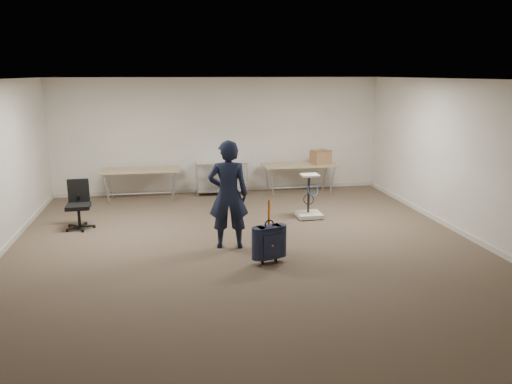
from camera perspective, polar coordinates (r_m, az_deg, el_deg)
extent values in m
plane|color=#4A3B2D|center=(8.30, -0.82, -6.98)|extent=(9.00, 9.00, 0.00)
plane|color=beige|center=(12.34, -4.22, 6.44)|extent=(8.00, 0.00, 8.00)
plane|color=beige|center=(3.73, 10.46, -10.48)|extent=(8.00, 0.00, 8.00)
plane|color=beige|center=(9.42, 23.97, 3.13)|extent=(0.00, 9.00, 9.00)
plane|color=white|center=(7.78, -0.89, 12.73)|extent=(8.00, 8.00, 0.00)
cube|color=beige|center=(12.56, -4.11, 0.31)|extent=(8.00, 0.02, 0.10)
cube|color=beige|center=(9.72, 23.17, -4.71)|extent=(0.02, 9.00, 0.10)
cube|color=tan|center=(11.85, -13.06, 2.48)|extent=(1.80, 0.75, 0.03)
cylinder|color=#989AA1|center=(11.97, -12.92, -0.17)|extent=(1.50, 0.02, 0.02)
cylinder|color=#989AA1|center=(11.70, -16.71, 0.28)|extent=(0.13, 0.04, 0.69)
cylinder|color=#989AA1|center=(11.62, -9.35, 0.59)|extent=(0.13, 0.04, 0.69)
cylinder|color=#989AA1|center=(12.28, -16.40, 0.91)|extent=(0.13, 0.04, 0.69)
cylinder|color=#989AA1|center=(12.20, -9.39, 1.20)|extent=(0.13, 0.04, 0.69)
cube|color=tan|center=(12.24, 5.00, 3.12)|extent=(1.80, 0.75, 0.03)
cylinder|color=#989AA1|center=(12.36, 4.94, 0.55)|extent=(1.50, 0.02, 0.02)
cylinder|color=#989AA1|center=(11.86, 1.83, 1.02)|extent=(0.13, 0.04, 0.69)
cylinder|color=#989AA1|center=(12.25, 8.72, 1.28)|extent=(0.13, 0.04, 0.69)
cylinder|color=#989AA1|center=(12.43, 1.26, 1.61)|extent=(0.13, 0.04, 0.69)
cylinder|color=#989AA1|center=(12.81, 7.86, 1.84)|extent=(0.13, 0.04, 0.69)
cylinder|color=white|center=(11.94, -6.74, 1.28)|extent=(0.02, 0.02, 0.80)
cylinder|color=white|center=(12.06, -1.04, 1.50)|extent=(0.02, 0.02, 0.80)
cylinder|color=white|center=(12.38, -6.87, 1.71)|extent=(0.02, 0.02, 0.80)
cylinder|color=white|center=(12.50, -1.37, 1.92)|extent=(0.02, 0.02, 0.80)
cube|color=white|center=(12.27, -3.97, 0.24)|extent=(1.20, 0.45, 0.02)
cube|color=white|center=(12.19, -4.00, 1.84)|extent=(1.20, 0.45, 0.02)
cube|color=white|center=(12.13, -4.02, 3.36)|extent=(1.20, 0.45, 0.01)
imported|color=black|center=(8.32, -3.19, -0.31)|extent=(0.72, 0.51, 1.84)
cube|color=black|center=(7.76, 1.51, -5.71)|extent=(0.41, 0.30, 0.51)
cube|color=black|center=(7.87, 1.44, -7.51)|extent=(0.36, 0.23, 0.03)
cylinder|color=black|center=(7.82, 0.73, -8.02)|extent=(0.04, 0.07, 0.07)
cylinder|color=black|center=(7.92, 2.26, -7.75)|extent=(0.04, 0.07, 0.07)
torus|color=black|center=(7.68, 1.53, -3.72)|extent=(0.16, 0.06, 0.16)
cube|color=orange|center=(7.64, 1.47, -2.36)|extent=(0.03, 0.01, 0.39)
cylinder|color=black|center=(10.12, -19.47, -3.74)|extent=(0.56, 0.56, 0.08)
cylinder|color=black|center=(10.06, -19.56, -2.69)|extent=(0.06, 0.06, 0.38)
cube|color=black|center=(10.01, -19.65, -1.56)|extent=(0.45, 0.45, 0.08)
cube|color=black|center=(10.15, -19.63, 0.17)|extent=(0.40, 0.07, 0.45)
cube|color=beige|center=(10.32, 6.06, -2.59)|extent=(0.50, 0.50, 0.08)
cylinder|color=black|center=(10.10, 5.28, -3.17)|extent=(0.06, 0.06, 0.04)
cylinder|color=black|center=(10.26, 6.04, -0.18)|extent=(0.05, 0.05, 0.79)
cube|color=beige|center=(10.12, 6.17, 1.93)|extent=(0.35, 0.30, 0.04)
torus|color=blue|center=(10.13, 6.52, 0.20)|extent=(0.25, 0.11, 0.24)
cube|color=olive|center=(12.33, 7.39, 3.99)|extent=(0.52, 0.45, 0.33)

